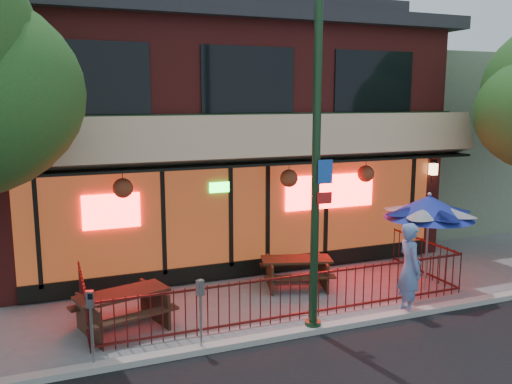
{
  "coord_description": "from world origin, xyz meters",
  "views": [
    {
      "loc": [
        -4.78,
        -9.41,
        4.56
      ],
      "look_at": [
        -0.27,
        2.0,
        2.43
      ],
      "focal_mm": 38.0,
      "sensor_mm": 36.0,
      "label": 1
    }
  ],
  "objects_px": {
    "picnic_table_right": "(296,268)",
    "parking_meter_near": "(200,304)",
    "street_light": "(316,174)",
    "picnic_table_left": "(123,305)",
    "patio_umbrella": "(429,207)",
    "parking_meter_far": "(91,316)",
    "pedestrian": "(410,268)"
  },
  "relations": [
    {
      "from": "street_light",
      "to": "picnic_table_left",
      "type": "height_order",
      "value": "street_light"
    },
    {
      "from": "patio_umbrella",
      "to": "pedestrian",
      "type": "height_order",
      "value": "patio_umbrella"
    },
    {
      "from": "street_light",
      "to": "picnic_table_left",
      "type": "bearing_deg",
      "value": 157.13
    },
    {
      "from": "patio_umbrella",
      "to": "parking_meter_near",
      "type": "bearing_deg",
      "value": -168.72
    },
    {
      "from": "street_light",
      "to": "parking_meter_near",
      "type": "height_order",
      "value": "street_light"
    },
    {
      "from": "picnic_table_right",
      "to": "parking_meter_near",
      "type": "height_order",
      "value": "parking_meter_near"
    },
    {
      "from": "picnic_table_right",
      "to": "parking_meter_near",
      "type": "bearing_deg",
      "value": -141.32
    },
    {
      "from": "street_light",
      "to": "picnic_table_right",
      "type": "height_order",
      "value": "street_light"
    },
    {
      "from": "picnic_table_left",
      "to": "parking_meter_near",
      "type": "distance_m",
      "value": 1.99
    },
    {
      "from": "picnic_table_right",
      "to": "picnic_table_left",
      "type": "bearing_deg",
      "value": -167.56
    },
    {
      "from": "parking_meter_far",
      "to": "pedestrian",
      "type": "bearing_deg",
      "value": 0.44
    },
    {
      "from": "street_light",
      "to": "pedestrian",
      "type": "relative_size",
      "value": 3.52
    },
    {
      "from": "street_light",
      "to": "picnic_table_right",
      "type": "bearing_deg",
      "value": 71.75
    },
    {
      "from": "patio_umbrella",
      "to": "parking_meter_near",
      "type": "distance_m",
      "value": 6.14
    },
    {
      "from": "patio_umbrella",
      "to": "parking_meter_far",
      "type": "bearing_deg",
      "value": -171.97
    },
    {
      "from": "pedestrian",
      "to": "picnic_table_right",
      "type": "bearing_deg",
      "value": 43.55
    },
    {
      "from": "picnic_table_right",
      "to": "parking_meter_far",
      "type": "bearing_deg",
      "value": -154.21
    },
    {
      "from": "picnic_table_right",
      "to": "parking_meter_far",
      "type": "distance_m",
      "value": 5.57
    },
    {
      "from": "street_light",
      "to": "parking_meter_near",
      "type": "distance_m",
      "value": 3.21
    },
    {
      "from": "street_light",
      "to": "patio_umbrella",
      "type": "height_order",
      "value": "street_light"
    },
    {
      "from": "picnic_table_left",
      "to": "patio_umbrella",
      "type": "height_order",
      "value": "patio_umbrella"
    },
    {
      "from": "patio_umbrella",
      "to": "parking_meter_far",
      "type": "xyz_separation_m",
      "value": [
        -7.8,
        -1.1,
        -1.09
      ]
    },
    {
      "from": "street_light",
      "to": "picnic_table_right",
      "type": "distance_m",
      "value": 3.69
    },
    {
      "from": "street_light",
      "to": "picnic_table_left",
      "type": "xyz_separation_m",
      "value": [
        -3.49,
        1.47,
        -2.65
      ]
    },
    {
      "from": "pedestrian",
      "to": "patio_umbrella",
      "type": "bearing_deg",
      "value": -39.84
    },
    {
      "from": "pedestrian",
      "to": "picnic_table_left",
      "type": "bearing_deg",
      "value": 87.24
    },
    {
      "from": "parking_meter_far",
      "to": "patio_umbrella",
      "type": "bearing_deg",
      "value": 8.03
    },
    {
      "from": "picnic_table_left",
      "to": "pedestrian",
      "type": "height_order",
      "value": "pedestrian"
    },
    {
      "from": "street_light",
      "to": "pedestrian",
      "type": "xyz_separation_m",
      "value": [
        2.31,
        0.05,
        -2.16
      ]
    },
    {
      "from": "picnic_table_right",
      "to": "parking_meter_far",
      "type": "relative_size",
      "value": 1.42
    },
    {
      "from": "picnic_table_left",
      "to": "pedestrian",
      "type": "xyz_separation_m",
      "value": [
        5.8,
        -1.42,
        0.49
      ]
    },
    {
      "from": "picnic_table_left",
      "to": "patio_umbrella",
      "type": "xyz_separation_m",
      "value": [
        7.09,
        -0.37,
        1.53
      ]
    }
  ]
}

